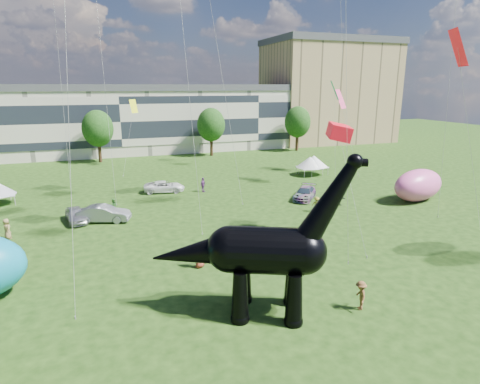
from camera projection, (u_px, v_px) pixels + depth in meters
name	position (u px, v px, depth m)	size (l,w,h in m)	color
ground	(316.00, 296.00, 25.23)	(220.00, 220.00, 0.00)	#16330C
terrace_row	(119.00, 122.00, 77.57)	(78.00, 11.00, 12.00)	beige
apartment_block	(328.00, 94.00, 94.55)	(28.00, 18.00, 22.00)	tan
tree_mid_left	(97.00, 126.00, 68.00)	(5.20, 5.20, 9.44)	#382314
tree_mid_right	(211.00, 122.00, 74.47)	(5.20, 5.20, 9.44)	#382314
tree_far_right	(298.00, 119.00, 80.29)	(5.20, 5.20, 9.44)	#382314
dinosaur_sculpture	(259.00, 253.00, 22.60)	(11.57, 6.64, 9.81)	black
car_silver	(76.00, 215.00, 38.82)	(1.69, 4.21, 1.43)	#B4B4B9
car_grey	(104.00, 214.00, 38.85)	(1.73, 4.97, 1.64)	gray
car_white	(164.00, 187.00, 49.80)	(2.30, 4.99, 1.39)	white
car_dark	(305.00, 193.00, 46.67)	(2.00, 4.92, 1.43)	#595960
gazebo_near	(314.00, 161.00, 59.34)	(4.74, 4.74, 2.85)	white
gazebo_far	(310.00, 162.00, 58.90)	(4.20, 4.20, 2.74)	silver
inflatable_pink	(418.00, 185.00, 45.84)	(7.31, 3.66, 3.66)	pink
visitors	(203.00, 216.00, 37.99)	(53.31, 36.61, 1.89)	olive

